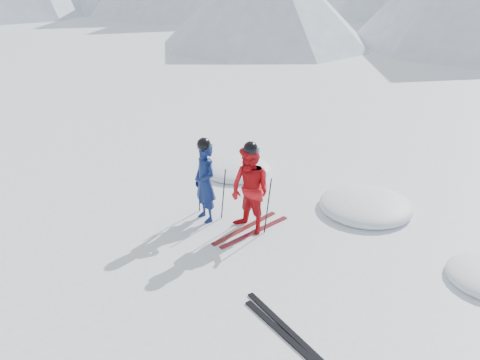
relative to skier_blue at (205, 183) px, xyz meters
The scene contains 12 objects.
ground 2.83m from the skier_blue, 10.63° to the right, with size 160.00×160.00×0.00m, color white.
skier_blue is the anchor object (origin of this frame).
skier_red 0.98m from the skier_blue, 11.03° to the left, with size 0.82×0.64×1.69m, color red.
pole_blue_left 0.43m from the skier_blue, 153.43° to the left, with size 0.02×0.02×1.07m, color black.
pole_blue_right 0.44m from the skier_blue, 45.00° to the left, with size 0.02×0.02×1.07m, color black.
pole_red_left 0.82m from the skier_blue, 33.57° to the left, with size 0.02×0.02×1.13m, color black.
pole_red_right 1.32m from the skier_blue, 14.98° to the left, with size 0.02×0.02×1.13m, color black.
ski_worn_left 1.16m from the skier_blue, 12.56° to the left, with size 0.09×1.70×0.03m, color black.
ski_worn_right 1.35m from the skier_blue, ahead, with size 0.09×1.70×0.03m, color black.
ski_loose_a 3.50m from the skier_blue, 28.94° to the right, with size 0.09×1.70×0.03m, color black.
ski_loose_b 3.66m from the skier_blue, 30.27° to the right, with size 0.09×1.70×0.03m, color black.
snow_lumps 3.14m from the skier_blue, 33.25° to the left, with size 9.21×4.84×0.42m.
Camera 1 is at (3.43, -5.98, 4.86)m, focal length 38.00 mm.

